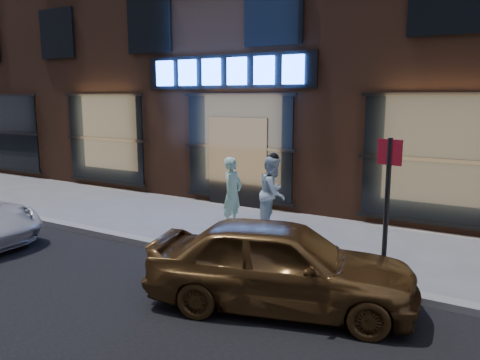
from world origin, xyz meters
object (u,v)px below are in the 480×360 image
object	(u,v)px
man_cap	(273,193)
gold_sedan	(280,264)
sign_post	(387,201)
man_bowtie	(232,193)

from	to	relation	value
man_cap	gold_sedan	xyz separation A→B (m)	(1.87, -3.52, -0.19)
man_cap	sign_post	distance (m)	3.81
man_cap	sign_post	xyz separation A→B (m)	(3.00, -2.26, 0.60)
gold_sedan	sign_post	world-z (taller)	sign_post
gold_sedan	man_cap	bearing A→B (deg)	12.28
sign_post	gold_sedan	bearing A→B (deg)	-117.46
man_cap	gold_sedan	bearing A→B (deg)	-160.46
man_cap	gold_sedan	size ratio (longest dim) A/B	0.44
man_bowtie	sign_post	size ratio (longest dim) A/B	0.68
man_bowtie	man_cap	distance (m)	0.92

